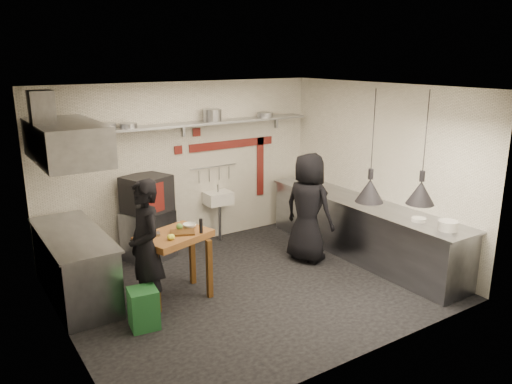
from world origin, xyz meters
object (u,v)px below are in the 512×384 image
oven_stand (149,235)px  green_bin (144,308)px  chef_left (146,248)px  prep_table (175,265)px  combi_oven (147,194)px  chef_right (308,208)px

oven_stand → green_bin: bearing=-134.3°
chef_left → prep_table: bearing=114.2°
combi_oven → prep_table: combi_oven is taller
combi_oven → chef_left: bearing=-133.1°
green_bin → chef_right: bearing=10.5°
green_bin → combi_oven: bearing=66.4°
oven_stand → combi_oven: 0.69m
combi_oven → chef_left: (-0.69, -1.69, -0.21)m
prep_table → chef_left: (-0.48, -0.20, 0.42)m
prep_table → chef_right: 2.36m
oven_stand → chef_left: bearing=-132.8°
oven_stand → combi_oven: size_ratio=1.25×
oven_stand → green_bin: 2.19m
green_bin → prep_table: 0.87m
green_bin → prep_table: bearing=38.1°
green_bin → chef_left: bearing=59.2°
oven_stand → green_bin: oven_stand is taller
combi_oven → prep_table: bearing=-119.1°
combi_oven → green_bin: bearing=-134.6°
combi_oven → green_bin: (-0.87, -2.00, -0.84)m
prep_table → chef_right: chef_right is taller
combi_oven → green_bin: size_ratio=1.28×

